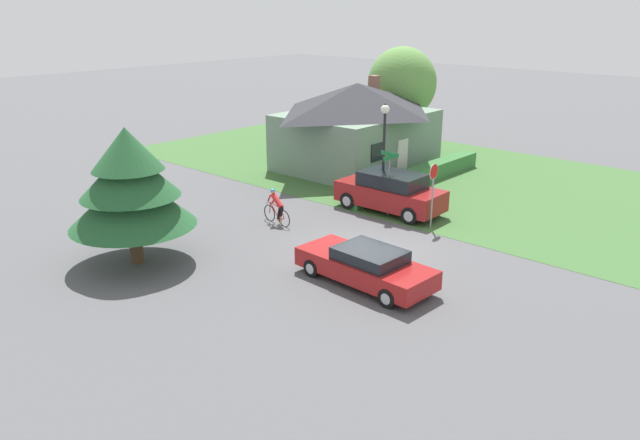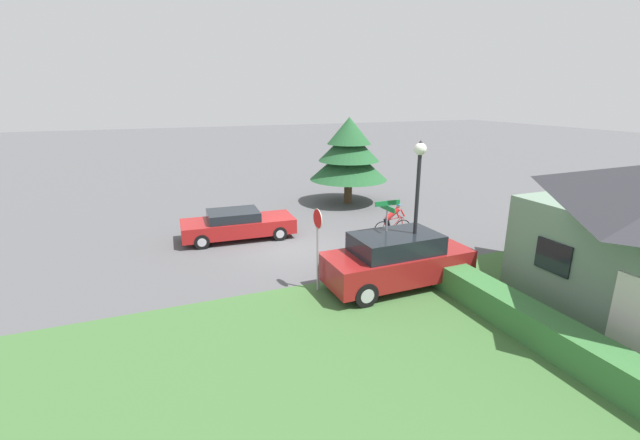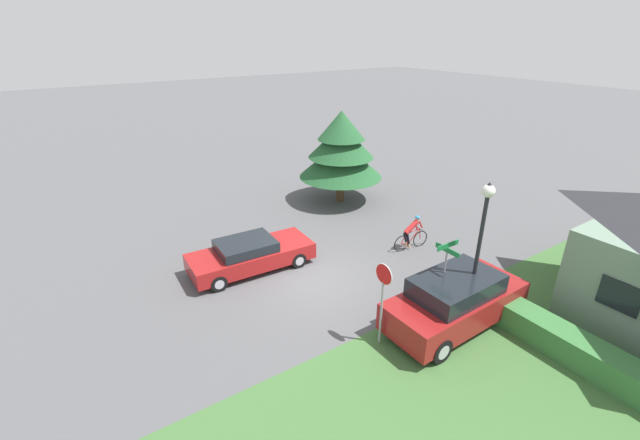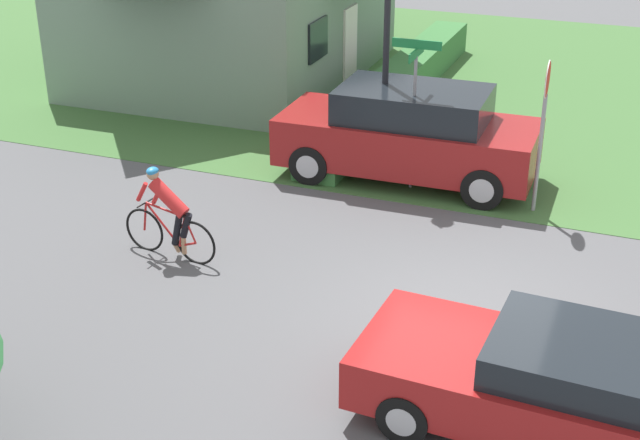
# 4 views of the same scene
# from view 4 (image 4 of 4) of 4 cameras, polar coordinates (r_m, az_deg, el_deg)

# --- Properties ---
(ground_plane) EXTENTS (140.00, 140.00, 0.00)m
(ground_plane) POSITION_cam_4_polar(r_m,az_deg,el_deg) (12.74, 8.91, -6.14)
(ground_plane) COLOR #515154
(grass_verge_right) EXTENTS (16.00, 36.00, 0.01)m
(grass_verge_right) POSITION_cam_4_polar(r_m,az_deg,el_deg) (23.92, 5.89, 9.18)
(grass_verge_right) COLOR #3D6633
(grass_verge_right) RESTS_ON ground
(hedge_row) EXTENTS (10.78, 0.90, 0.83)m
(hedge_row) POSITION_cam_4_polar(r_m,az_deg,el_deg) (21.52, 4.92, 8.53)
(hedge_row) COLOR #387038
(hedge_row) RESTS_ON ground
(sedan_left_lane) EXTENTS (2.06, 4.85, 1.26)m
(sedan_left_lane) POSITION_cam_4_polar(r_m,az_deg,el_deg) (10.48, 15.75, -10.33)
(sedan_left_lane) COLOR maroon
(sedan_left_lane) RESTS_ON ground
(cyclist) EXTENTS (0.44, 1.73, 1.50)m
(cyclist) POSITION_cam_4_polar(r_m,az_deg,el_deg) (14.08, -9.66, 0.27)
(cyclist) COLOR black
(cyclist) RESTS_ON ground
(parked_suv_right) EXTENTS (2.10, 4.85, 1.79)m
(parked_suv_right) POSITION_cam_4_polar(r_m,az_deg,el_deg) (16.89, 5.68, 5.47)
(parked_suv_right) COLOR maroon
(parked_suv_right) RESTS_ON ground
(stop_sign) EXTENTS (0.64, 0.07, 2.71)m
(stop_sign) POSITION_cam_4_polar(r_m,az_deg,el_deg) (15.54, 14.16, 6.90)
(stop_sign) COLOR gray
(stop_sign) RESTS_ON ground
(street_lamp) EXTENTS (0.38, 0.38, 4.74)m
(street_lamp) POSITION_cam_4_polar(r_m,az_deg,el_deg) (16.51, 4.36, 13.84)
(street_lamp) COLOR black
(street_lamp) RESTS_ON ground
(street_name_sign) EXTENTS (0.90, 0.90, 2.80)m
(street_name_sign) POSITION_cam_4_polar(r_m,az_deg,el_deg) (16.14, 6.09, 8.41)
(street_name_sign) COLOR gray
(street_name_sign) RESTS_ON ground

